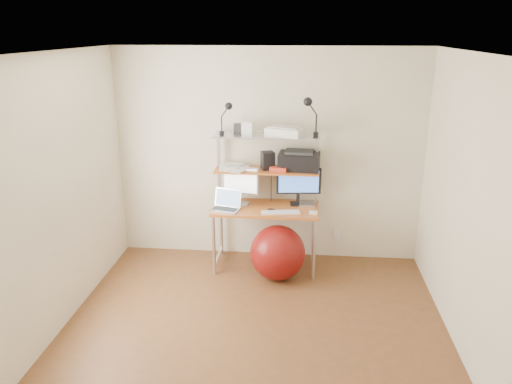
# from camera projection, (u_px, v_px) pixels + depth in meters

# --- Properties ---
(room) EXTENTS (3.60, 3.60, 3.60)m
(room) POSITION_uv_depth(u_px,v_px,m) (253.00, 209.00, 4.16)
(room) COLOR brown
(room) RESTS_ON ground
(computer_desk) EXTENTS (1.20, 0.60, 1.57)m
(computer_desk) POSITION_uv_depth(u_px,v_px,m) (266.00, 188.00, 5.67)
(computer_desk) COLOR #C66326
(computer_desk) RESTS_ON ground
(desktop) EXTENTS (1.20, 0.60, 0.00)m
(desktop) POSITION_uv_depth(u_px,v_px,m) (266.00, 207.00, 5.68)
(desktop) COLOR #C66326
(desktop) RESTS_ON computer_desk
(mid_shelf) EXTENTS (1.18, 0.34, 0.00)m
(mid_shelf) POSITION_uv_depth(u_px,v_px,m) (267.00, 169.00, 5.68)
(mid_shelf) COLOR #C66326
(mid_shelf) RESTS_ON computer_desk
(top_shelf) EXTENTS (1.18, 0.34, 0.00)m
(top_shelf) POSITION_uv_depth(u_px,v_px,m) (267.00, 135.00, 5.55)
(top_shelf) COLOR #BDBCC2
(top_shelf) RESTS_ON computer_desk
(floor) EXTENTS (3.60, 3.60, 0.00)m
(floor) POSITION_uv_depth(u_px,v_px,m) (253.00, 337.00, 4.55)
(floor) COLOR brown
(floor) RESTS_ON ground
(wall_outlet) EXTENTS (0.08, 0.01, 0.12)m
(wall_outlet) POSITION_uv_depth(u_px,v_px,m) (337.00, 234.00, 6.07)
(wall_outlet) COLOR silver
(wall_outlet) RESTS_ON room
(monitor_silver) EXTENTS (0.43, 0.18, 0.48)m
(monitor_silver) POSITION_uv_depth(u_px,v_px,m) (240.00, 183.00, 5.72)
(monitor_silver) COLOR #AEAEB2
(monitor_silver) RESTS_ON desktop
(monitor_black) EXTENTS (0.51, 0.16, 0.51)m
(monitor_black) POSITION_uv_depth(u_px,v_px,m) (299.00, 183.00, 5.71)
(monitor_black) COLOR black
(monitor_black) RESTS_ON desktop
(laptop) EXTENTS (0.38, 0.33, 0.28)m
(laptop) POSITION_uv_depth(u_px,v_px,m) (227.00, 205.00, 5.62)
(laptop) COLOR #B9BABE
(laptop) RESTS_ON desktop
(keyboard) EXTENTS (0.44, 0.18, 0.01)m
(keyboard) POSITION_uv_depth(u_px,v_px,m) (281.00, 212.00, 5.51)
(keyboard) COLOR silver
(keyboard) RESTS_ON desktop
(mouse) EXTENTS (0.10, 0.06, 0.03)m
(mouse) POSITION_uv_depth(u_px,v_px,m) (313.00, 213.00, 5.48)
(mouse) COLOR silver
(mouse) RESTS_ON desktop
(mac_mini) EXTENTS (0.19, 0.19, 0.04)m
(mac_mini) POSITION_uv_depth(u_px,v_px,m) (307.00, 204.00, 5.73)
(mac_mini) COLOR #B9BABE
(mac_mini) RESTS_ON desktop
(phone) EXTENTS (0.10, 0.14, 0.01)m
(phone) POSITION_uv_depth(u_px,v_px,m) (270.00, 211.00, 5.55)
(phone) COLOR black
(phone) RESTS_ON desktop
(printer) EXTENTS (0.48, 0.35, 0.22)m
(printer) POSITION_uv_depth(u_px,v_px,m) (299.00, 161.00, 5.65)
(printer) COLOR black
(printer) RESTS_ON mid_shelf
(nas_cube) EXTENTS (0.18, 0.18, 0.20)m
(nas_cube) POSITION_uv_depth(u_px,v_px,m) (268.00, 161.00, 5.66)
(nas_cube) COLOR black
(nas_cube) RESTS_ON mid_shelf
(red_box) EXTENTS (0.21, 0.16, 0.05)m
(red_box) POSITION_uv_depth(u_px,v_px,m) (279.00, 169.00, 5.60)
(red_box) COLOR #B9301D
(red_box) RESTS_ON mid_shelf
(scanner) EXTENTS (0.45, 0.37, 0.10)m
(scanner) POSITION_uv_depth(u_px,v_px,m) (285.00, 131.00, 5.50)
(scanner) COLOR silver
(scanner) RESTS_ON top_shelf
(box_white) EXTENTS (0.13, 0.12, 0.14)m
(box_white) POSITION_uv_depth(u_px,v_px,m) (248.00, 128.00, 5.55)
(box_white) COLOR silver
(box_white) RESTS_ON top_shelf
(box_grey) EXTENTS (0.12, 0.12, 0.11)m
(box_grey) POSITION_uv_depth(u_px,v_px,m) (239.00, 129.00, 5.60)
(box_grey) COLOR #2E2E30
(box_grey) RESTS_ON top_shelf
(clip_lamp_left) EXTENTS (0.15, 0.08, 0.37)m
(clip_lamp_left) POSITION_uv_depth(u_px,v_px,m) (227.00, 112.00, 5.42)
(clip_lamp_left) COLOR black
(clip_lamp_left) RESTS_ON top_shelf
(clip_lamp_right) EXTENTS (0.17, 0.10, 0.43)m
(clip_lamp_right) POSITION_uv_depth(u_px,v_px,m) (310.00, 108.00, 5.33)
(clip_lamp_right) COLOR black
(clip_lamp_right) RESTS_ON top_shelf
(exercise_ball) EXTENTS (0.62, 0.62, 0.62)m
(exercise_ball) POSITION_uv_depth(u_px,v_px,m) (278.00, 253.00, 5.54)
(exercise_ball) COLOR maroon
(exercise_ball) RESTS_ON floor
(paper_stack) EXTENTS (0.38, 0.41, 0.03)m
(paper_stack) POSITION_uv_depth(u_px,v_px,m) (233.00, 167.00, 5.71)
(paper_stack) COLOR white
(paper_stack) RESTS_ON mid_shelf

